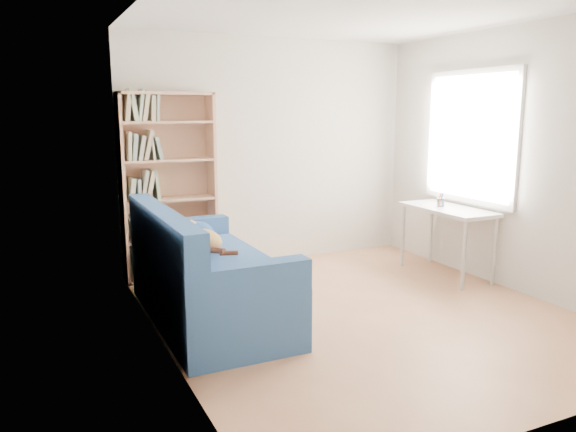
# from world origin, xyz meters

# --- Properties ---
(ground) EXTENTS (4.00, 4.00, 0.00)m
(ground) POSITION_xyz_m (0.00, 0.00, 0.00)
(ground) COLOR #B0744F
(ground) RESTS_ON ground
(room_shell) EXTENTS (3.54, 4.04, 2.62)m
(room_shell) POSITION_xyz_m (0.10, 0.03, 1.64)
(room_shell) COLOR silver
(room_shell) RESTS_ON ground
(sofa) EXTENTS (0.96, 2.00, 0.99)m
(sofa) POSITION_xyz_m (-1.30, 0.46, 0.37)
(sofa) COLOR navy
(sofa) RESTS_ON ground
(bookshelf) EXTENTS (0.98, 0.31, 1.97)m
(bookshelf) POSITION_xyz_m (-1.25, 1.83, 0.91)
(bookshelf) COLOR tan
(bookshelf) RESTS_ON ground
(desk) EXTENTS (0.50, 1.10, 0.75)m
(desk) POSITION_xyz_m (1.48, 0.62, 0.67)
(desk) COLOR silver
(desk) RESTS_ON ground
(pen_cup) EXTENTS (0.08, 0.08, 0.15)m
(pen_cup) POSITION_xyz_m (1.45, 0.70, 0.81)
(pen_cup) COLOR white
(pen_cup) RESTS_ON desk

